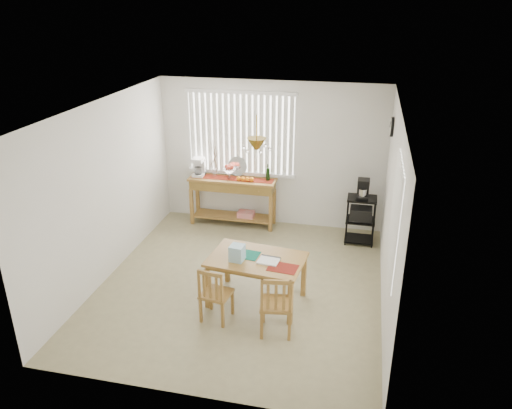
% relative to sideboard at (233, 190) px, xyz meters
% --- Properties ---
extents(ground, '(4.00, 4.50, 0.01)m').
position_rel_sideboard_xyz_m(ground, '(0.65, -2.01, -0.67)').
color(ground, tan).
extents(room_shell, '(4.20, 4.70, 2.70)m').
position_rel_sideboard_xyz_m(room_shell, '(0.65, -1.99, 1.03)').
color(room_shell, white).
rests_on(room_shell, ground).
extents(sideboard, '(1.57, 0.44, 0.88)m').
position_rel_sideboard_xyz_m(sideboard, '(0.00, 0.00, 0.00)').
color(sideboard, olive).
rests_on(sideboard, ground).
extents(sideboard_items, '(1.49, 0.37, 0.67)m').
position_rel_sideboard_xyz_m(sideboard_items, '(-0.25, 0.01, 0.36)').
color(sideboard_items, maroon).
rests_on(sideboard_items, sideboard).
extents(wire_cart, '(0.48, 0.38, 0.82)m').
position_rel_sideboard_xyz_m(wire_cart, '(2.28, -0.25, -0.17)').
color(wire_cart, black).
rests_on(wire_cart, ground).
extents(cart_items, '(0.19, 0.23, 0.34)m').
position_rel_sideboard_xyz_m(cart_items, '(2.28, -0.24, 0.31)').
color(cart_items, black).
rests_on(cart_items, wire_cart).
extents(dining_table, '(1.34, 0.95, 0.67)m').
position_rel_sideboard_xyz_m(dining_table, '(0.96, -2.38, -0.07)').
color(dining_table, olive).
rests_on(dining_table, ground).
extents(table_items, '(0.96, 0.56, 0.22)m').
position_rel_sideboard_xyz_m(table_items, '(0.83, -2.47, 0.09)').
color(table_items, '#126854').
rests_on(table_items, dining_table).
extents(chair_left, '(0.41, 0.41, 0.78)m').
position_rel_sideboard_xyz_m(chair_left, '(0.54, -2.92, -0.28)').
color(chair_left, olive).
rests_on(chair_left, ground).
extents(chair_right, '(0.44, 0.44, 0.85)m').
position_rel_sideboard_xyz_m(chair_right, '(1.35, -3.02, -0.24)').
color(chair_right, olive).
rests_on(chair_right, ground).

